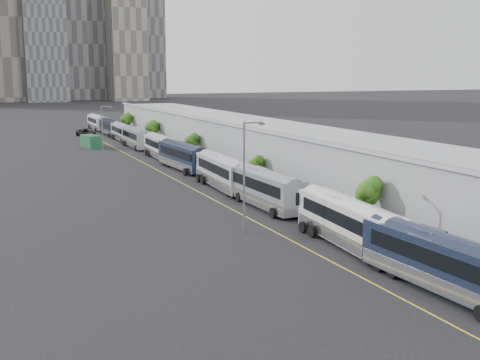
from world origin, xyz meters
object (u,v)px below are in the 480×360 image
bus_9 (110,128)px  shipping_container (91,141)px  bus_2 (348,226)px  bus_10 (97,124)px  street_lamp_far (103,126)px  bus_4 (223,175)px  bus_1 (442,268)px  bus_8 (122,134)px  suv (86,133)px  street_lamp_near (246,170)px  bus_6 (161,149)px  bus_5 (183,158)px  bus_7 (136,139)px  bus_3 (264,191)px

bus_9 → shipping_container: size_ratio=2.31×
bus_2 → bus_10: bearing=94.2°
street_lamp_far → bus_4: bearing=-79.9°
bus_1 → street_lamp_far: bearing=92.1°
bus_8 → suv: size_ratio=2.02×
bus_8 → street_lamp_near: (-6.62, -78.07, 4.12)m
bus_6 → bus_10: bus_6 is taller
shipping_container → bus_6: bearing=-79.8°
bus_10 → street_lamp_near: bearing=-93.9°
bus_1 → bus_9: bus_1 is taller
bus_5 → shipping_container: (-7.63, 32.89, -0.50)m
bus_4 → shipping_container: 49.11m
bus_7 → bus_9: bearing=89.6°
bus_3 → bus_1: bearing=-91.9°
bus_8 → street_lamp_far: (-7.53, -18.67, 3.32)m
bus_4 → bus_9: bus_4 is taller
bus_9 → street_lamp_near: (-6.65, -90.90, 4.13)m
street_lamp_near → bus_10: bearing=86.5°
bus_4 → bus_9: size_ratio=1.13×
bus_6 → bus_8: (0.13, 29.37, -0.10)m
bus_6 → shipping_container: 21.71m
street_lamp_far → suv: size_ratio=1.37×
bus_3 → bus_5: bearing=88.9°
bus_1 → street_lamp_far: (-6.54, 77.86, 3.21)m
bus_10 → suv: bus_10 is taller
bus_6 → street_lamp_near: street_lamp_near is taller
shipping_container → suv: size_ratio=0.87×
bus_10 → street_lamp_near: street_lamp_near is taller
bus_1 → bus_10: (0.76, 123.75, -0.05)m
bus_5 → bus_10: bearing=86.3°
bus_7 → street_lamp_near: bearing=-95.1°
bus_7 → street_lamp_far: size_ratio=1.58×
bus_3 → shipping_container: size_ratio=2.60×
bus_1 → bus_5: bearing=86.9°
bus_3 → bus_5: (0.03, 27.12, -0.01)m
bus_10 → suv: (-5.34, -15.25, -0.73)m
bus_10 → suv: bearing=-109.8°
bus_3 → bus_8: bearing=88.5°
bus_1 → bus_5: 54.44m
bus_3 → bus_9: (0.60, 82.05, -0.19)m
street_lamp_near → street_lamp_far: size_ratio=1.19×
bus_1 → shipping_container: (-7.19, 87.32, -0.45)m
shipping_container → bus_3: bearing=-94.4°
bus_6 → bus_7: (-0.22, 16.20, -0.00)m
shipping_container → street_lamp_near: bearing=-100.3°
bus_1 → bus_8: size_ratio=1.08×
street_lamp_far → bus_10: bearing=81.0°
bus_3 → bus_9: bearing=88.5°
street_lamp_far → bus_5: bearing=-73.4°
street_lamp_near → street_lamp_far: (-0.91, 59.40, -0.80)m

